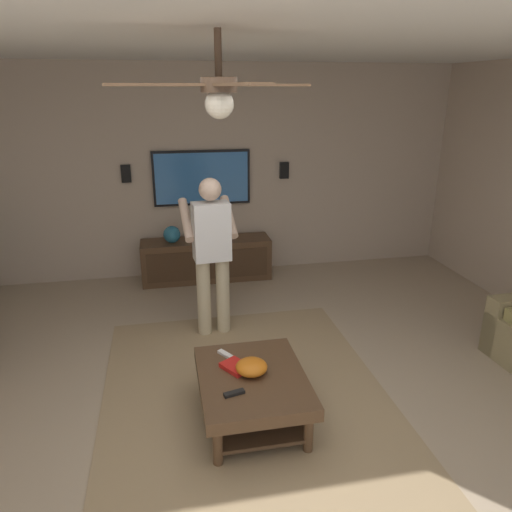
% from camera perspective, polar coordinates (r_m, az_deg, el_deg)
% --- Properties ---
extents(ground_plane, '(8.11, 8.11, 0.00)m').
position_cam_1_polar(ground_plane, '(3.94, -0.05, -18.91)').
color(ground_plane, tan).
extents(wall_back_tv, '(0.10, 6.96, 2.76)m').
position_cam_1_polar(wall_back_tv, '(6.49, -5.91, 9.84)').
color(wall_back_tv, '#BCA893').
rests_on(wall_back_tv, ground).
extents(ceiling_slab, '(6.77, 6.96, 0.10)m').
position_cam_1_polar(ceiling_slab, '(3.12, -0.07, 26.13)').
color(ceiling_slab, white).
extents(area_rug, '(3.18, 2.35, 0.01)m').
position_cam_1_polar(area_rug, '(4.10, -0.99, -17.10)').
color(area_rug, '#9E8460').
rests_on(area_rug, ground).
extents(coffee_table, '(1.00, 0.80, 0.40)m').
position_cam_1_polar(coffee_table, '(3.77, -0.45, -15.34)').
color(coffee_table, '#513823').
rests_on(coffee_table, ground).
extents(media_console, '(0.45, 1.70, 0.55)m').
position_cam_1_polar(media_console, '(6.44, -5.93, -0.42)').
color(media_console, '#513823').
rests_on(media_console, ground).
extents(tv, '(0.05, 1.27, 0.72)m').
position_cam_1_polar(tv, '(6.40, -6.47, 9.24)').
color(tv, black).
extents(person_standing, '(0.56, 0.57, 1.64)m').
position_cam_1_polar(person_standing, '(4.80, -5.31, 0.94)').
color(person_standing, '#C6B793').
rests_on(person_standing, ground).
extents(bowl, '(0.24, 0.24, 0.11)m').
position_cam_1_polar(bowl, '(3.71, -0.54, -13.07)').
color(bowl, orange).
rests_on(bowl, coffee_table).
extents(remote_white, '(0.15, 0.12, 0.02)m').
position_cam_1_polar(remote_white, '(3.95, -3.68, -11.60)').
color(remote_white, white).
rests_on(remote_white, coffee_table).
extents(remote_black, '(0.08, 0.16, 0.02)m').
position_cam_1_polar(remote_black, '(3.51, -2.62, -16.00)').
color(remote_black, black).
rests_on(remote_black, coffee_table).
extents(book, '(0.27, 0.25, 0.04)m').
position_cam_1_polar(book, '(3.78, -2.42, -13.04)').
color(book, red).
rests_on(book, coffee_table).
extents(vase_round, '(0.22, 0.22, 0.22)m').
position_cam_1_polar(vase_round, '(6.27, -9.99, 2.55)').
color(vase_round, teal).
rests_on(vase_round, media_console).
extents(wall_speaker_left, '(0.06, 0.12, 0.22)m').
position_cam_1_polar(wall_speaker_left, '(6.59, 3.38, 10.16)').
color(wall_speaker_left, black).
extents(wall_speaker_right, '(0.06, 0.12, 0.22)m').
position_cam_1_polar(wall_speaker_right, '(6.39, -15.22, 9.44)').
color(wall_speaker_right, black).
extents(ceiling_fan, '(1.17, 1.18, 0.46)m').
position_cam_1_polar(ceiling_fan, '(2.75, -4.66, 19.07)').
color(ceiling_fan, '#4C3828').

